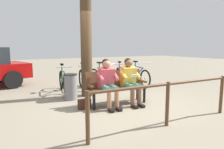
{
  "coord_description": "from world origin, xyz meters",
  "views": [
    {
      "loc": [
        2.65,
        4.4,
        1.52
      ],
      "look_at": [
        0.01,
        -0.34,
        0.75
      ],
      "focal_mm": 32.57,
      "sensor_mm": 36.0,
      "label": 1
    }
  ],
  "objects_px": {
    "tree_trunk": "(86,34)",
    "bicycle_silver": "(84,80)",
    "litter_bin": "(71,87)",
    "bicycle_black": "(120,77)",
    "person_companion": "(108,81)",
    "bicycle_purple": "(103,78)",
    "bench": "(116,85)",
    "person_reading": "(130,79)",
    "bicycle_blue": "(138,76)",
    "bicycle_orange": "(63,82)",
    "handbag": "(84,104)"
  },
  "relations": [
    {
      "from": "bicycle_black",
      "to": "person_companion",
      "type": "bearing_deg",
      "value": -17.58
    },
    {
      "from": "bicycle_blue",
      "to": "bicycle_silver",
      "type": "height_order",
      "value": "same"
    },
    {
      "from": "person_reading",
      "to": "handbag",
      "type": "bearing_deg",
      "value": -3.91
    },
    {
      "from": "bicycle_silver",
      "to": "bicycle_orange",
      "type": "distance_m",
      "value": 0.73
    },
    {
      "from": "handbag",
      "to": "bicycle_purple",
      "type": "relative_size",
      "value": 0.18
    },
    {
      "from": "bicycle_blue",
      "to": "bicycle_purple",
      "type": "relative_size",
      "value": 1.02
    },
    {
      "from": "person_companion",
      "to": "bicycle_silver",
      "type": "bearing_deg",
      "value": -91.83
    },
    {
      "from": "bicycle_blue",
      "to": "bicycle_orange",
      "type": "xyz_separation_m",
      "value": [
        2.87,
        -0.16,
        0.0
      ]
    },
    {
      "from": "bench",
      "to": "bicycle_orange",
      "type": "height_order",
      "value": "bicycle_orange"
    },
    {
      "from": "bench",
      "to": "tree_trunk",
      "type": "bearing_deg",
      "value": -70.16
    },
    {
      "from": "bicycle_black",
      "to": "bicycle_blue",
      "type": "bearing_deg",
      "value": 99.12
    },
    {
      "from": "bicycle_black",
      "to": "bicycle_purple",
      "type": "bearing_deg",
      "value": -75.09
    },
    {
      "from": "bench",
      "to": "bicycle_black",
      "type": "height_order",
      "value": "bicycle_black"
    },
    {
      "from": "bench",
      "to": "person_reading",
      "type": "xyz_separation_m",
      "value": [
        -0.31,
        0.18,
        0.16
      ]
    },
    {
      "from": "litter_bin",
      "to": "bicycle_black",
      "type": "distance_m",
      "value": 2.42
    },
    {
      "from": "person_reading",
      "to": "person_companion",
      "type": "height_order",
      "value": "same"
    },
    {
      "from": "person_reading",
      "to": "tree_trunk",
      "type": "bearing_deg",
      "value": -60.77
    },
    {
      "from": "person_companion",
      "to": "bicycle_purple",
      "type": "distance_m",
      "value": 2.36
    },
    {
      "from": "bench",
      "to": "person_reading",
      "type": "relative_size",
      "value": 1.35
    },
    {
      "from": "bicycle_black",
      "to": "bicycle_silver",
      "type": "relative_size",
      "value": 0.96
    },
    {
      "from": "bench",
      "to": "bicycle_black",
      "type": "bearing_deg",
      "value": -120.67
    },
    {
      "from": "litter_bin",
      "to": "person_companion",
      "type": "bearing_deg",
      "value": 117.73
    },
    {
      "from": "bench",
      "to": "bicycle_purple",
      "type": "bearing_deg",
      "value": -103.24
    },
    {
      "from": "bicycle_orange",
      "to": "litter_bin",
      "type": "bearing_deg",
      "value": 4.32
    },
    {
      "from": "person_reading",
      "to": "bicycle_orange",
      "type": "bearing_deg",
      "value": -57.95
    },
    {
      "from": "bicycle_purple",
      "to": "bicycle_orange",
      "type": "xyz_separation_m",
      "value": [
        1.46,
        0.05,
        0.0
      ]
    },
    {
      "from": "bench",
      "to": "bicycle_purple",
      "type": "xyz_separation_m",
      "value": [
        -0.6,
        -2.01,
        -0.15
      ]
    },
    {
      "from": "bicycle_purple",
      "to": "bicycle_silver",
      "type": "height_order",
      "value": "same"
    },
    {
      "from": "person_reading",
      "to": "bicycle_silver",
      "type": "xyz_separation_m",
      "value": [
        0.44,
        -2.2,
        -0.31
      ]
    },
    {
      "from": "bicycle_blue",
      "to": "bicycle_purple",
      "type": "distance_m",
      "value": 1.43
    },
    {
      "from": "handbag",
      "to": "bicycle_purple",
      "type": "xyz_separation_m",
      "value": [
        -1.51,
        -2.04,
        0.24
      ]
    },
    {
      "from": "bicycle_purple",
      "to": "bench",
      "type": "bearing_deg",
      "value": -29.22
    },
    {
      "from": "person_companion",
      "to": "tree_trunk",
      "type": "bearing_deg",
      "value": -85.8
    },
    {
      "from": "bicycle_orange",
      "to": "person_companion",
      "type": "bearing_deg",
      "value": 21.99
    },
    {
      "from": "bicycle_orange",
      "to": "bicycle_silver",
      "type": "bearing_deg",
      "value": 102.19
    },
    {
      "from": "person_companion",
      "to": "tree_trunk",
      "type": "distance_m",
      "value": 1.78
    },
    {
      "from": "litter_bin",
      "to": "bicycle_black",
      "type": "bearing_deg",
      "value": -156.81
    },
    {
      "from": "tree_trunk",
      "to": "bicycle_silver",
      "type": "distance_m",
      "value": 1.74
    },
    {
      "from": "handbag",
      "to": "bicycle_blue",
      "type": "height_order",
      "value": "bicycle_blue"
    },
    {
      "from": "person_companion",
      "to": "litter_bin",
      "type": "height_order",
      "value": "person_companion"
    },
    {
      "from": "person_reading",
      "to": "person_companion",
      "type": "xyz_separation_m",
      "value": [
        0.64,
        -0.04,
        -0.0
      ]
    },
    {
      "from": "handbag",
      "to": "bicycle_silver",
      "type": "bearing_deg",
      "value": -110.75
    },
    {
      "from": "bicycle_blue",
      "to": "bicycle_silver",
      "type": "relative_size",
      "value": 1.01
    },
    {
      "from": "bicycle_blue",
      "to": "bicycle_silver",
      "type": "bearing_deg",
      "value": -92.22
    },
    {
      "from": "tree_trunk",
      "to": "litter_bin",
      "type": "relative_size",
      "value": 5.05
    },
    {
      "from": "litter_bin",
      "to": "handbag",
      "type": "bearing_deg",
      "value": 90.76
    },
    {
      "from": "handbag",
      "to": "litter_bin",
      "type": "bearing_deg",
      "value": -89.24
    },
    {
      "from": "person_companion",
      "to": "bicycle_black",
      "type": "height_order",
      "value": "person_companion"
    },
    {
      "from": "person_reading",
      "to": "bicycle_silver",
      "type": "bearing_deg",
      "value": -75.27
    },
    {
      "from": "litter_bin",
      "to": "bicycle_silver",
      "type": "xyz_separation_m",
      "value": [
        -0.79,
        -1.03,
        -0.01
      ]
    }
  ]
}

